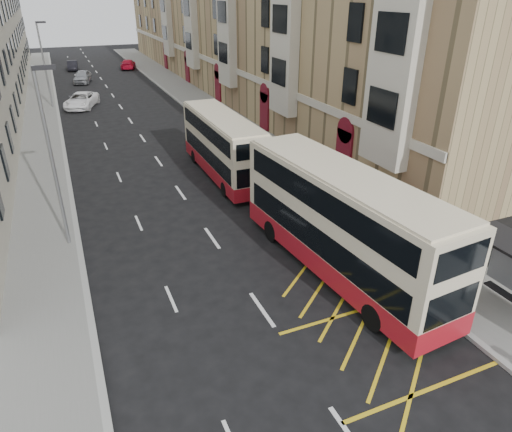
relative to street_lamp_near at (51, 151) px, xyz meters
name	(u,v)px	position (x,y,z in m)	size (l,w,h in m)	color
ground	(315,385)	(6.35, -12.00, -4.64)	(200.00, 200.00, 0.00)	black
pavement_right	(227,121)	(14.35, 18.00, -4.56)	(4.00, 120.00, 0.15)	slate
pavement_left	(42,141)	(-1.15, 18.00, -4.56)	(3.00, 120.00, 0.15)	slate
kerb_right	(206,124)	(12.35, 18.00, -4.56)	(0.25, 120.00, 0.15)	#979792
kerb_left	(62,139)	(0.35, 18.00, -4.56)	(0.25, 120.00, 0.15)	#979792
road_markings	(114,97)	(6.35, 33.00, -4.63)	(10.00, 110.00, 0.01)	silver
terrace_right	(236,21)	(21.23, 33.38, 2.88)	(10.75, 79.00, 15.25)	tan
guard_railing	(373,237)	(12.60, -6.25, -3.78)	(0.06, 6.56, 1.01)	red
street_lamp_near	(51,151)	(0.00, 0.00, 0.00)	(0.93, 0.18, 8.00)	gray
street_lamp_far	(44,60)	(0.00, 30.00, 0.00)	(0.93, 0.18, 8.00)	gray
double_decker_front	(341,223)	(10.38, -6.85, -2.34)	(3.52, 11.49, 4.51)	beige
double_decker_rear	(223,146)	(9.63, 5.55, -2.63)	(2.30, 9.90, 3.94)	beige
pedestrian_mid	(420,237)	(14.37, -7.19, -3.65)	(0.81, 0.63, 1.67)	black
pedestrian_far	(435,277)	(12.72, -9.96, -3.62)	(1.01, 0.42, 1.73)	black
white_van	(81,100)	(2.73, 29.11, -3.89)	(2.46, 5.34, 1.48)	white
car_silver	(82,77)	(3.91, 43.45, -3.85)	(1.85, 4.60, 1.57)	#93959A
car_dark	(73,66)	(3.37, 54.74, -3.96)	(1.43, 4.09, 1.35)	black
car_red	(128,64)	(11.13, 52.83, -3.94)	(1.94, 4.77, 1.38)	#AA0A21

